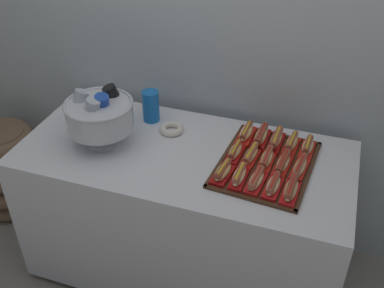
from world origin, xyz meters
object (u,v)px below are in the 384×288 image
floor_vase (8,169)px  punch_bowl (99,114)px  hot_dog_1 (239,176)px  hot_dog_4 (291,190)px  hot_dog_9 (300,168)px  buffet_table (185,211)px  hot_dog_7 (267,159)px  serving_tray (266,165)px  hot_dog_2 (256,181)px  hot_dog_8 (283,163)px  hot_dog_13 (292,143)px  hot_dog_5 (235,152)px  hot_dog_6 (251,155)px  hot_dog_11 (261,136)px  cup_stack (151,106)px  hot_dog_12 (276,140)px  donut (171,129)px  hot_dog_0 (223,172)px  hot_dog_3 (273,185)px  hot_dog_14 (307,147)px

floor_vase → punch_bowl: 1.10m
hot_dog_1 → hot_dog_4: size_ratio=0.91×
hot_dog_9 → punch_bowl: size_ratio=0.57×
buffet_table → hot_dog_7: 0.57m
hot_dog_7 → punch_bowl: bearing=-174.7°
serving_tray → hot_dog_9: size_ratio=3.03×
hot_dog_2 → buffet_table: bearing=159.7°
hot_dog_1 → hot_dog_4: bearing=-4.6°
hot_dog_4 → hot_dog_8: (-0.06, 0.17, -0.00)m
hot_dog_8 → hot_dog_13: 0.17m
hot_dog_5 → hot_dog_9: hot_dog_5 is taller
hot_dog_1 → hot_dog_6: size_ratio=0.88×
hot_dog_2 → hot_dog_11: size_ratio=0.88×
hot_dog_1 → cup_stack: size_ratio=0.96×
punch_bowl → hot_dog_6: bearing=6.3°
hot_dog_12 → punch_bowl: bearing=-163.5°
hot_dog_1 → donut: hot_dog_1 is taller
hot_dog_0 → hot_dog_11: size_ratio=0.87×
hot_dog_2 → hot_dog_4: hot_dog_4 is taller
hot_dog_3 → hot_dog_13: hot_dog_13 is taller
hot_dog_0 → hot_dog_8: hot_dog_0 is taller
floor_vase → hot_dog_13: 1.81m
hot_dog_11 → hot_dog_8: bearing=-52.4°
hot_dog_4 → hot_dog_6: (-0.21, 0.18, -0.00)m
floor_vase → hot_dog_2: bearing=-9.9°
hot_dog_4 → hot_dog_13: hot_dog_4 is taller
hot_dog_6 → hot_dog_13: size_ratio=1.11×
buffet_table → punch_bowl: size_ratio=4.88×
floor_vase → cup_stack: size_ratio=6.96×
hot_dog_4 → donut: 0.71m
hot_dog_7 → hot_dog_12: bearing=85.4°
hot_dog_2 → hot_dog_5: (-0.14, 0.18, -0.00)m
hot_dog_5 → hot_dog_9: size_ratio=0.89×
hot_dog_5 → hot_dog_13: size_ratio=1.01×
hot_dog_14 → hot_dog_9: bearing=-94.6°
hot_dog_14 → hot_dog_13: bearing=175.4°
hot_dog_8 → punch_bowl: bearing=-175.6°
floor_vase → hot_dog_1: 1.66m
hot_dog_4 → hot_dog_8: 0.18m
hot_dog_7 → serving_tray: bearing=14.0°
floor_vase → serving_tray: 1.72m
buffet_table → hot_dog_13: hot_dog_13 is taller
floor_vase → hot_dog_12: (1.64, 0.05, 0.56)m
hot_dog_14 → cup_stack: bearing=177.1°
hot_dog_5 → donut: (-0.36, 0.11, -0.02)m
hot_dog_2 → hot_dog_11: bearing=98.2°
hot_dog_6 → hot_dog_11: (0.01, 0.16, 0.00)m
donut → hot_dog_1: bearing=-33.9°
hot_dog_4 → hot_dog_12: 0.36m
hot_dog_2 → hot_dog_7: (0.01, 0.16, 0.00)m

